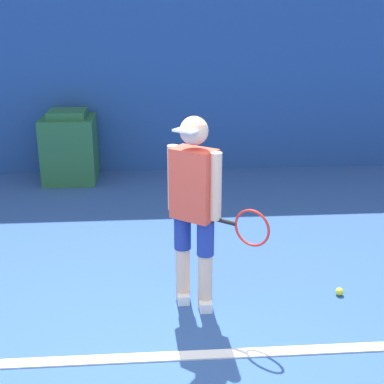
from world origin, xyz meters
name	(u,v)px	position (x,y,z in m)	size (l,w,h in m)	color
back_wall	(144,66)	(0.00, 5.13, 1.55)	(24.00, 0.10, 3.09)	#234C99
court_baseline	(143,358)	(0.00, 0.42, 0.01)	(21.60, 0.10, 0.01)	white
tennis_player	(195,205)	(0.42, 1.15, 0.87)	(0.73, 0.60, 1.57)	beige
tennis_ball	(339,292)	(1.67, 1.18, 0.03)	(0.07, 0.07, 0.07)	#D1E533
covered_chair	(70,147)	(-1.07, 4.66, 0.48)	(0.73, 0.73, 1.01)	#28663D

